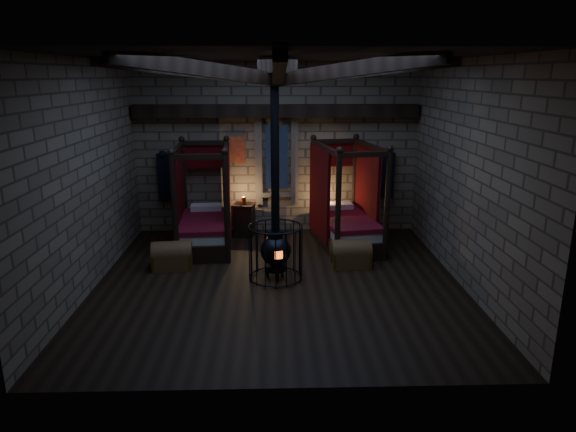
{
  "coord_description": "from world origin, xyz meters",
  "views": [
    {
      "loc": [
        -0.09,
        -9.27,
        3.91
      ],
      "look_at": [
        0.2,
        0.6,
        1.17
      ],
      "focal_mm": 32.0,
      "sensor_mm": 36.0,
      "label": 1
    }
  ],
  "objects_px": {
    "stove": "(276,248)",
    "bed_left": "(205,222)",
    "trunk_right": "(350,254)",
    "bed_right": "(345,221)",
    "trunk_left": "(172,256)"
  },
  "relations": [
    {
      "from": "trunk_left",
      "to": "trunk_right",
      "type": "height_order",
      "value": "trunk_right"
    },
    {
      "from": "bed_left",
      "to": "stove",
      "type": "relative_size",
      "value": 0.58
    },
    {
      "from": "trunk_left",
      "to": "stove",
      "type": "distance_m",
      "value": 2.27
    },
    {
      "from": "bed_right",
      "to": "stove",
      "type": "relative_size",
      "value": 0.6
    },
    {
      "from": "trunk_right",
      "to": "bed_right",
      "type": "bearing_deg",
      "value": 84.01
    },
    {
      "from": "bed_left",
      "to": "trunk_right",
      "type": "xyz_separation_m",
      "value": [
        3.2,
        -1.41,
        -0.32
      ]
    },
    {
      "from": "bed_left",
      "to": "trunk_left",
      "type": "height_order",
      "value": "bed_left"
    },
    {
      "from": "bed_left",
      "to": "stove",
      "type": "xyz_separation_m",
      "value": [
        1.63,
        -2.03,
        0.06
      ]
    },
    {
      "from": "trunk_left",
      "to": "trunk_right",
      "type": "distance_m",
      "value": 3.72
    },
    {
      "from": "trunk_left",
      "to": "stove",
      "type": "height_order",
      "value": "stove"
    },
    {
      "from": "bed_right",
      "to": "trunk_right",
      "type": "height_order",
      "value": "bed_right"
    },
    {
      "from": "bed_left",
      "to": "trunk_left",
      "type": "distance_m",
      "value": 1.53
    },
    {
      "from": "stove",
      "to": "bed_left",
      "type": "bearing_deg",
      "value": 117.17
    },
    {
      "from": "bed_left",
      "to": "stove",
      "type": "distance_m",
      "value": 2.61
    },
    {
      "from": "bed_left",
      "to": "trunk_right",
      "type": "height_order",
      "value": "bed_left"
    }
  ]
}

